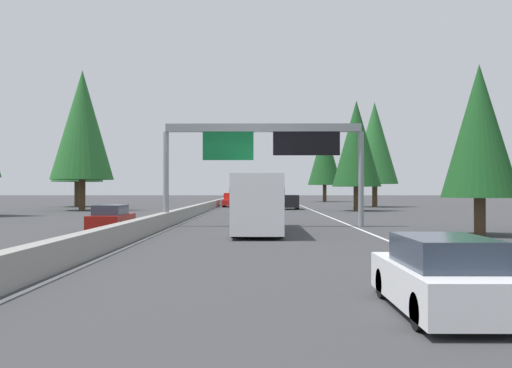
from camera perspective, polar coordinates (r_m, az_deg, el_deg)
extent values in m
plane|color=#38383A|center=(62.56, -4.76, -2.70)|extent=(320.00, 320.00, 0.00)
cube|color=gray|center=(82.49, -3.70, -1.86)|extent=(180.00, 0.56, 0.90)
cube|color=silver|center=(72.53, 5.08, -2.40)|extent=(160.00, 0.16, 0.01)
cube|color=silver|center=(72.50, -3.84, -2.40)|extent=(160.00, 0.16, 0.01)
cylinder|color=gray|center=(36.05, -9.09, 0.48)|extent=(0.36, 0.36, 5.99)
cylinder|color=gray|center=(36.11, 10.57, 0.48)|extent=(0.36, 0.36, 5.99)
cube|color=gray|center=(35.76, 0.74, 5.70)|extent=(0.50, 12.32, 0.50)
cube|color=#0C602D|center=(35.56, -2.84, 3.96)|extent=(0.12, 3.20, 1.90)
cube|color=black|center=(35.63, 5.12, 4.11)|extent=(0.16, 4.20, 1.50)
cube|color=white|center=(11.52, 18.18, -9.64)|extent=(4.40, 1.80, 0.76)
cube|color=#2D3847|center=(11.23, 18.52, -6.48)|extent=(2.46, 1.51, 0.56)
cylinder|color=black|center=(12.70, 12.77, -9.76)|extent=(0.64, 0.22, 0.64)
cylinder|color=black|center=(13.12, 19.62, -9.44)|extent=(0.64, 0.22, 0.64)
cylinder|color=black|center=(10.01, 16.29, -12.26)|extent=(0.64, 0.22, 0.64)
cube|color=white|center=(31.31, 0.17, -1.84)|extent=(11.50, 2.50, 2.90)
cube|color=#2D3847|center=(31.30, 0.17, -1.17)|extent=(11.04, 2.55, 0.84)
cylinder|color=black|center=(35.39, -1.59, -3.55)|extent=(1.00, 0.30, 1.00)
cylinder|color=black|center=(35.38, 1.98, -3.55)|extent=(1.00, 0.30, 1.00)
cylinder|color=black|center=(27.37, -2.19, -4.43)|extent=(1.00, 0.30, 1.00)
cylinder|color=black|center=(27.35, 2.43, -4.43)|extent=(1.00, 0.30, 1.00)
cube|color=black|center=(66.73, 3.42, -1.73)|extent=(5.00, 1.95, 1.44)
cube|color=#2D3847|center=(64.42, 3.53, -1.55)|extent=(0.08, 1.48, 0.56)
cylinder|color=black|center=(68.40, 2.63, -2.22)|extent=(0.70, 0.24, 0.70)
cylinder|color=black|center=(68.49, 4.06, -2.22)|extent=(0.70, 0.24, 0.70)
cylinder|color=black|center=(65.01, 2.75, -2.31)|extent=(0.70, 0.24, 0.70)
cylinder|color=black|center=(65.10, 4.25, -2.31)|extent=(0.70, 0.24, 0.70)
cube|color=gold|center=(105.61, -1.60, -0.90)|extent=(6.12, 2.40, 2.50)
cube|color=#AD931E|center=(109.86, -1.52, -1.04)|extent=(2.38, 2.30, 1.90)
cylinder|color=black|center=(109.74, -2.08, -1.54)|extent=(0.90, 0.28, 0.90)
cylinder|color=black|center=(109.67, -0.97, -1.54)|extent=(0.90, 0.28, 0.90)
cylinder|color=black|center=(103.97, -2.22, -1.59)|extent=(0.90, 0.28, 0.90)
cylinder|color=black|center=(103.89, -1.05, -1.59)|extent=(0.90, 0.28, 0.90)
cube|color=red|center=(75.70, -2.57, -1.86)|extent=(5.60, 2.00, 0.70)
cube|color=red|center=(76.70, -2.53, -1.25)|extent=(2.24, 1.84, 0.90)
cube|color=#2D3847|center=(76.70, -2.53, -1.18)|extent=(2.02, 1.92, 0.41)
cylinder|color=black|center=(77.60, -3.13, -1.99)|extent=(0.80, 0.28, 0.80)
cylinder|color=black|center=(77.51, -1.86, -1.99)|extent=(0.80, 0.28, 0.80)
cylinder|color=black|center=(73.92, -3.31, -2.06)|extent=(0.80, 0.28, 0.80)
cylinder|color=black|center=(73.82, -1.98, -2.06)|extent=(0.80, 0.28, 0.80)
cube|color=slate|center=(89.30, -1.97, -1.71)|extent=(4.40, 1.80, 0.76)
cube|color=#2D3847|center=(89.07, -1.98, -1.29)|extent=(2.46, 1.51, 0.56)
cylinder|color=black|center=(90.74, -2.43, -1.83)|extent=(0.64, 0.22, 0.64)
cylinder|color=black|center=(90.68, -1.44, -1.83)|extent=(0.64, 0.22, 0.64)
cylinder|color=black|center=(87.93, -2.53, -1.87)|extent=(0.64, 0.22, 0.64)
cylinder|color=black|center=(87.86, -1.50, -1.87)|extent=(0.64, 0.22, 0.64)
cube|color=black|center=(118.07, 0.40, -1.43)|extent=(4.40, 1.80, 0.76)
cube|color=#2D3847|center=(117.84, 0.40, -1.11)|extent=(2.46, 1.51, 0.56)
cylinder|color=black|center=(119.48, 0.03, -1.52)|extent=(0.64, 0.22, 0.64)
cylinder|color=black|center=(119.48, 0.78, -1.52)|extent=(0.64, 0.22, 0.64)
cylinder|color=black|center=(116.67, 0.02, -1.54)|extent=(0.64, 0.22, 0.64)
cylinder|color=black|center=(116.67, 0.79, -1.54)|extent=(0.64, 0.22, 0.64)
cube|color=#2D6B38|center=(131.12, 0.41, -1.34)|extent=(4.40, 1.80, 0.76)
cube|color=#2D3847|center=(130.89, 0.41, -1.05)|extent=(2.46, 1.51, 0.56)
cylinder|color=black|center=(132.53, 0.07, -1.42)|extent=(0.64, 0.22, 0.64)
cylinder|color=black|center=(132.53, 0.75, -1.42)|extent=(0.64, 0.22, 0.64)
cylinder|color=black|center=(129.72, 0.06, -1.44)|extent=(0.64, 0.22, 0.64)
cylinder|color=black|center=(129.72, 0.76, -1.44)|extent=(0.64, 0.22, 0.64)
cube|color=maroon|center=(33.34, -14.40, -3.67)|extent=(4.40, 1.80, 0.76)
cube|color=#2D3847|center=(33.10, -14.50, -2.55)|extent=(2.46, 1.51, 0.56)
cylinder|color=black|center=(34.92, -15.07, -3.87)|extent=(0.64, 0.22, 0.64)
cylinder|color=black|center=(34.53, -12.53, -3.91)|extent=(0.64, 0.22, 0.64)
cylinder|color=black|center=(32.22, -16.41, -4.14)|extent=(0.64, 0.22, 0.64)
cylinder|color=black|center=(31.80, -13.68, -4.20)|extent=(0.64, 0.22, 0.64)
cylinder|color=#4C3823|center=(31.04, 21.70, -3.07)|extent=(0.57, 0.57, 1.94)
cone|color=#194C1E|center=(31.16, 21.67, 5.04)|extent=(3.87, 3.87, 6.86)
cylinder|color=#4C3823|center=(62.43, 10.13, -1.48)|extent=(0.65, 0.65, 2.66)
cone|color=#194C1E|center=(62.62, 10.12, 4.05)|extent=(5.31, 5.31, 9.42)
cylinder|color=#4C3823|center=(77.00, 11.92, -1.13)|extent=(0.70, 0.70, 3.09)
cone|color=#236028|center=(77.24, 11.91, 4.09)|extent=(6.19, 6.19, 10.97)
cylinder|color=#4C3823|center=(108.38, 6.96, -0.93)|extent=(0.71, 0.71, 3.22)
cone|color=#194C1E|center=(108.57, 6.95, 2.93)|extent=(6.43, 6.43, 11.41)
cylinder|color=#4C3823|center=(65.85, -17.19, -1.06)|extent=(0.74, 0.74, 3.46)
cone|color=#236028|center=(66.25, -17.17, 5.75)|extent=(6.92, 6.92, 12.26)
cylinder|color=#4C3823|center=(80.30, -17.64, -0.98)|extent=(0.73, 0.73, 3.40)
cone|color=#236028|center=(80.61, -17.62, 4.52)|extent=(6.81, 6.81, 12.07)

